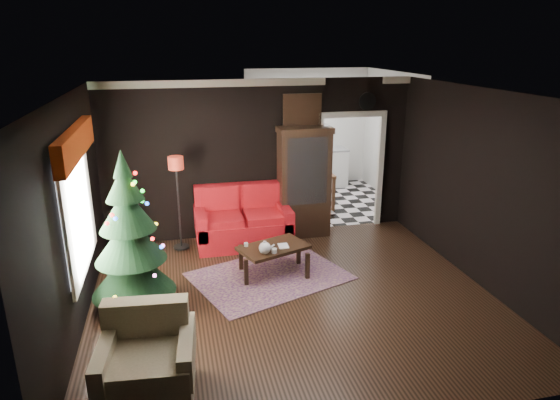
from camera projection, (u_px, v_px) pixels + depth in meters
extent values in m
plane|color=black|center=(294.00, 298.00, 6.83)|extent=(5.50, 5.50, 0.00)
plane|color=white|center=(296.00, 94.00, 5.96)|extent=(5.50, 5.50, 0.00)
plane|color=black|center=(260.00, 159.00, 8.71)|extent=(5.50, 0.00, 5.50)
plane|color=black|center=(370.00, 295.00, 4.08)|extent=(5.50, 0.00, 5.50)
plane|color=black|center=(71.00, 219.00, 5.82)|extent=(0.00, 5.50, 5.50)
plane|color=black|center=(482.00, 189.00, 6.97)|extent=(0.00, 5.50, 5.50)
cube|color=white|center=(77.00, 209.00, 6.00)|extent=(0.05, 1.60, 1.40)
cube|color=maroon|center=(75.00, 143.00, 5.76)|extent=(0.12, 2.10, 0.35)
plane|color=silver|center=(324.00, 202.00, 10.90)|extent=(3.00, 3.00, 0.00)
cube|color=white|center=(307.00, 116.00, 11.71)|extent=(0.70, 0.06, 0.70)
cube|color=#5B4957|center=(270.00, 276.00, 7.45)|extent=(2.59, 2.24, 0.01)
cylinder|color=white|center=(246.00, 245.00, 7.37)|extent=(0.06, 0.06, 0.05)
cylinder|color=white|center=(274.00, 251.00, 7.14)|extent=(0.09, 0.09, 0.07)
imported|color=gray|center=(278.00, 241.00, 7.33)|extent=(0.15, 0.02, 0.20)
cylinder|color=silver|center=(367.00, 101.00, 8.77)|extent=(0.32, 0.32, 0.06)
cube|color=#C27D4B|center=(302.00, 110.00, 8.57)|extent=(0.62, 0.05, 0.52)
cube|color=white|center=(309.00, 169.00, 11.87)|extent=(1.80, 0.60, 0.90)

